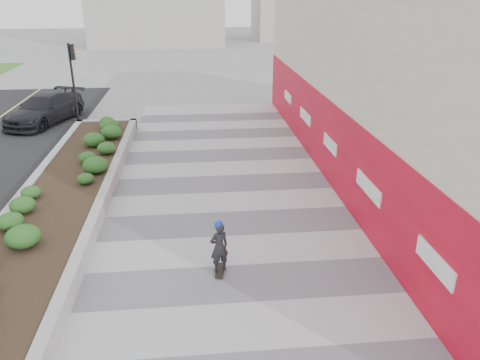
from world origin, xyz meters
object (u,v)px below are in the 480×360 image
object	(u,v)px
planter	(65,193)
car_dark	(45,109)
traffic_signal_near	(73,71)
skateboarder	(219,247)

from	to	relation	value
planter	car_dark	xyz separation A→B (m)	(-3.52, 10.65, 0.35)
traffic_signal_near	skateboarder	bearing A→B (deg)	-66.14
traffic_signal_near	car_dark	world-z (taller)	traffic_signal_near
planter	skateboarder	bearing A→B (deg)	-43.19
planter	skateboarder	distance (m)	6.85
skateboarder	traffic_signal_near	bearing A→B (deg)	121.00
traffic_signal_near	skateboarder	xyz separation A→B (m)	(6.72, -15.18, -1.99)
planter	car_dark	size ratio (longest dim) A/B	3.42
traffic_signal_near	skateboarder	world-z (taller)	traffic_signal_near
planter	traffic_signal_near	size ratio (longest dim) A/B	4.29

